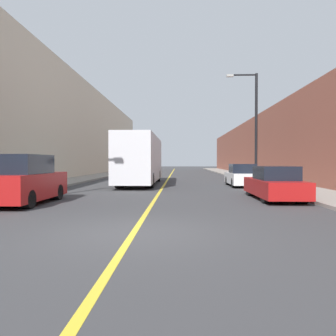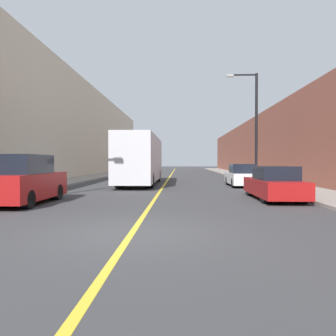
{
  "view_description": "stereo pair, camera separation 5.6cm",
  "coord_description": "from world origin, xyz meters",
  "px_view_note": "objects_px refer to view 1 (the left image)",
  "views": [
    {
      "loc": [
        1.09,
        -7.72,
        1.71
      ],
      "look_at": [
        0.32,
        14.27,
        1.25
      ],
      "focal_mm": 35.0,
      "sensor_mm": 36.0,
      "label": 1
    },
    {
      "loc": [
        1.15,
        -7.72,
        1.71
      ],
      "look_at": [
        0.32,
        14.27,
        1.25
      ],
      "focal_mm": 35.0,
      "sensor_mm": 36.0,
      "label": 2
    }
  ],
  "objects_px": {
    "car_right_mid": "(242,176)",
    "street_lamp_right": "(254,121)",
    "parked_suv_left": "(23,181)",
    "car_right_near": "(274,184)",
    "bus": "(141,159)"
  },
  "relations": [
    {
      "from": "bus",
      "to": "parked_suv_left",
      "type": "height_order",
      "value": "bus"
    },
    {
      "from": "bus",
      "to": "car_right_mid",
      "type": "relative_size",
      "value": 2.56
    },
    {
      "from": "bus",
      "to": "street_lamp_right",
      "type": "distance_m",
      "value": 8.77
    },
    {
      "from": "parked_suv_left",
      "to": "street_lamp_right",
      "type": "distance_m",
      "value": 16.85
    },
    {
      "from": "bus",
      "to": "car_right_mid",
      "type": "bearing_deg",
      "value": -13.1
    },
    {
      "from": "bus",
      "to": "parked_suv_left",
      "type": "xyz_separation_m",
      "value": [
        -3.42,
        -11.14,
        -0.95
      ]
    },
    {
      "from": "parked_suv_left",
      "to": "car_right_near",
      "type": "height_order",
      "value": "parked_suv_left"
    },
    {
      "from": "car_right_mid",
      "to": "street_lamp_right",
      "type": "distance_m",
      "value": 4.6
    },
    {
      "from": "car_right_near",
      "to": "street_lamp_right",
      "type": "xyz_separation_m",
      "value": [
        1.24,
        9.64,
        3.96
      ]
    },
    {
      "from": "street_lamp_right",
      "to": "car_right_mid",
      "type": "bearing_deg",
      "value": -121.42
    },
    {
      "from": "car_right_mid",
      "to": "street_lamp_right",
      "type": "bearing_deg",
      "value": 58.58
    },
    {
      "from": "parked_suv_left",
      "to": "street_lamp_right",
      "type": "bearing_deg",
      "value": 44.44
    },
    {
      "from": "bus",
      "to": "car_right_near",
      "type": "height_order",
      "value": "bus"
    },
    {
      "from": "car_right_near",
      "to": "car_right_mid",
      "type": "height_order",
      "value": "car_right_mid"
    },
    {
      "from": "car_right_near",
      "to": "street_lamp_right",
      "type": "distance_m",
      "value": 10.49
    }
  ]
}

